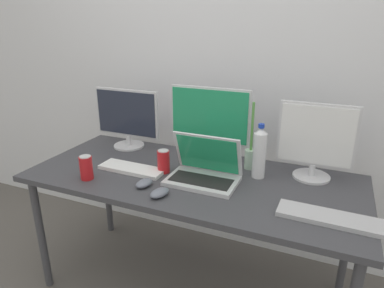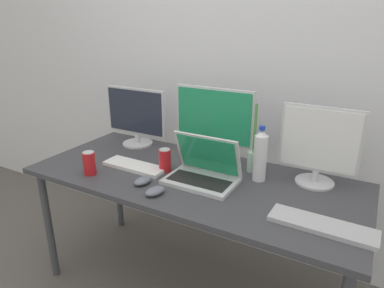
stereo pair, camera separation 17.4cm
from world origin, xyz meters
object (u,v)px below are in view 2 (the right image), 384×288
monitor_left (136,116)px  water_bottle (260,156)px  soda_can_by_laptop (165,160)px  soda_can_near_keyboard (89,163)px  bamboo_vase (253,158)px  keyboard_main (135,166)px  mouse_by_keyboard (143,181)px  laptop_silver (203,171)px  mouse_by_laptop (155,191)px  work_desk (192,186)px  monitor_right (319,146)px  monitor_center (214,121)px  keyboard_aux (322,225)px

monitor_left → water_bottle: monitor_left is taller
monitor_left → soda_can_by_laptop: monitor_left is taller
soda_can_near_keyboard → bamboo_vase: 0.87m
keyboard_main → water_bottle: bearing=17.6°
keyboard_main → bamboo_vase: (0.58, 0.28, 0.06)m
keyboard_main → mouse_by_keyboard: bearing=-39.9°
keyboard_main → laptop_silver: bearing=7.0°
monitor_left → mouse_by_laptop: bearing=-45.7°
keyboard_main → mouse_by_keyboard: mouse_by_keyboard is taller
work_desk → monitor_right: size_ratio=4.41×
work_desk → monitor_center: (0.00, 0.25, 0.30)m
water_bottle → bamboo_vase: 0.13m
keyboard_main → bamboo_vase: 0.65m
monitor_left → bamboo_vase: 0.82m
work_desk → keyboard_aux: size_ratio=4.23×
monitor_right → laptop_silver: bearing=-153.7°
mouse_by_keyboard → bamboo_vase: bamboo_vase is taller
water_bottle → monitor_center: bearing=158.9°
work_desk → keyboard_main: bearing=-169.1°
monitor_left → soda_can_by_laptop: bearing=-33.9°
soda_can_near_keyboard → monitor_center: bearing=45.3°
work_desk → keyboard_aux: keyboard_aux is taller
keyboard_aux → water_bottle: water_bottle is taller
mouse_by_keyboard → soda_can_near_keyboard: size_ratio=0.80×
bamboo_vase → soda_can_by_laptop: bearing=-150.7°
monitor_center → bamboo_vase: size_ratio=1.26×
work_desk → bamboo_vase: (0.26, 0.22, 0.13)m
laptop_silver → mouse_by_laptop: bearing=-118.6°
water_bottle → soda_can_by_laptop: 0.51m
monitor_center → soda_can_near_keyboard: 0.72m
monitor_center → mouse_by_keyboard: bearing=-110.9°
monitor_center → monitor_right: 0.58m
water_bottle → soda_can_near_keyboard: water_bottle is taller
keyboard_aux → mouse_by_keyboard: 0.85m
monitor_center → soda_can_by_laptop: monitor_center is taller
monitor_right → bamboo_vase: size_ratio=1.06×
monitor_left → monitor_center: (0.56, 0.00, 0.04)m
monitor_right → laptop_silver: 0.58m
monitor_center → laptop_silver: (0.07, -0.27, -0.18)m
monitor_left → monitor_center: 0.56m
work_desk → keyboard_aux: (0.68, -0.16, 0.07)m
work_desk → laptop_silver: bearing=-15.4°
keyboard_main → monitor_center: bearing=44.6°
laptop_silver → bamboo_vase: 0.30m
keyboard_main → mouse_by_keyboard: 0.21m
water_bottle → soda_can_near_keyboard: 0.89m
work_desk → mouse_by_keyboard: bearing=-130.2°
monitor_left → soda_can_near_keyboard: 0.51m
keyboard_main → bamboo_vase: size_ratio=0.98×
keyboard_main → keyboard_aux: size_ratio=0.89×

